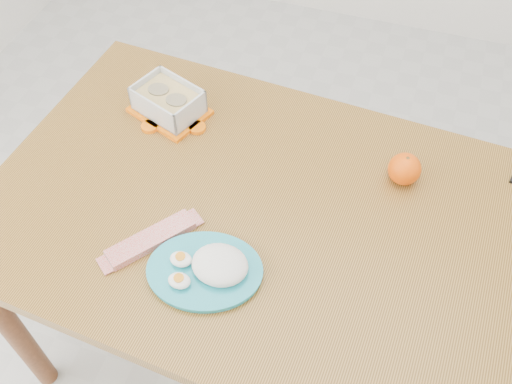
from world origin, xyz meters
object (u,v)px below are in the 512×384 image
(food_container, at_px, (168,102))
(orange_fruit, at_px, (404,169))
(rice_plate, at_px, (209,268))
(dining_table, at_px, (256,230))

(food_container, height_order, orange_fruit, food_container)
(food_container, relative_size, rice_plate, 0.77)
(orange_fruit, distance_m, rice_plate, 0.52)
(food_container, distance_m, orange_fruit, 0.63)
(dining_table, bearing_deg, rice_plate, -97.07)
(food_container, height_order, rice_plate, food_container)
(food_container, bearing_deg, dining_table, -15.36)
(dining_table, height_order, orange_fruit, orange_fruit)
(food_container, bearing_deg, orange_fruit, 17.05)
(orange_fruit, bearing_deg, food_container, 176.45)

